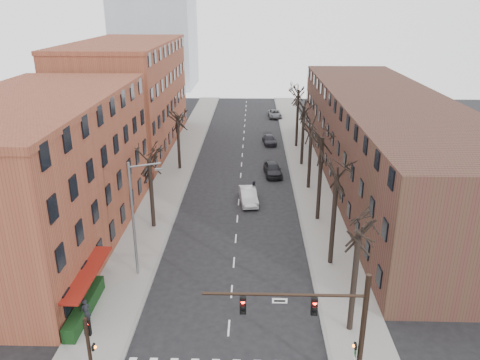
# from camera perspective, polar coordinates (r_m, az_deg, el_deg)

# --- Properties ---
(sidewalk_left) EXTENTS (4.00, 90.00, 0.15)m
(sidewalk_left) POSITION_cam_1_polar(r_m,az_deg,el_deg) (59.33, -7.58, 1.72)
(sidewalk_left) COLOR gray
(sidewalk_left) RESTS_ON ground
(sidewalk_right) EXTENTS (4.00, 90.00, 0.15)m
(sidewalk_right) POSITION_cam_1_polar(r_m,az_deg,el_deg) (58.95, 7.97, 1.57)
(sidewalk_right) COLOR gray
(sidewalk_right) RESTS_ON ground
(building_left_near) EXTENTS (12.00, 26.00, 12.00)m
(building_left_near) POSITION_cam_1_polar(r_m,az_deg,el_deg) (41.57, -23.22, 0.39)
(building_left_near) COLOR brown
(building_left_near) RESTS_ON ground
(building_left_far) EXTENTS (12.00, 28.00, 14.00)m
(building_left_far) POSITION_cam_1_polar(r_m,az_deg,el_deg) (67.77, -13.48, 9.79)
(building_left_far) COLOR brown
(building_left_far) RESTS_ON ground
(building_right) EXTENTS (12.00, 50.00, 10.00)m
(building_right) POSITION_cam_1_polar(r_m,az_deg,el_deg) (54.32, 17.21, 4.60)
(building_right) COLOR #462721
(building_right) RESTS_ON ground
(awning_left) EXTENTS (1.20, 7.00, 0.15)m
(awning_left) POSITION_cam_1_polar(r_m,az_deg,el_deg) (34.40, -17.56, -14.46)
(awning_left) COLOR maroon
(awning_left) RESTS_ON ground
(hedge) EXTENTS (0.80, 6.00, 1.00)m
(hedge) POSITION_cam_1_polar(r_m,az_deg,el_deg) (33.30, -18.40, -14.49)
(hedge) COLOR black
(hedge) RESTS_ON sidewalk_left
(tree_right_a) EXTENTS (5.20, 5.20, 10.00)m
(tree_right_a) POSITION_cam_1_polar(r_m,az_deg,el_deg) (31.68, 13.17, -17.40)
(tree_right_a) COLOR black
(tree_right_a) RESTS_ON ground
(tree_right_b) EXTENTS (5.20, 5.20, 10.80)m
(tree_right_b) POSITION_cam_1_polar(r_m,az_deg,el_deg) (38.17, 10.91, -10.00)
(tree_right_b) COLOR black
(tree_right_b) RESTS_ON ground
(tree_right_c) EXTENTS (5.20, 5.20, 11.60)m
(tree_right_c) POSITION_cam_1_polar(r_m,az_deg,el_deg) (45.15, 9.39, -4.81)
(tree_right_c) COLOR black
(tree_right_c) RESTS_ON ground
(tree_right_d) EXTENTS (5.20, 5.20, 10.00)m
(tree_right_d) POSITION_cam_1_polar(r_m,az_deg,el_deg) (52.42, 8.30, -1.03)
(tree_right_d) COLOR black
(tree_right_d) RESTS_ON ground
(tree_right_e) EXTENTS (5.20, 5.20, 10.80)m
(tree_right_e) POSITION_cam_1_polar(r_m,az_deg,el_deg) (59.87, 7.49, 1.82)
(tree_right_e) COLOR black
(tree_right_e) RESTS_ON ground
(tree_right_f) EXTENTS (5.20, 5.20, 11.60)m
(tree_right_f) POSITION_cam_1_polar(r_m,az_deg,el_deg) (67.45, 6.85, 4.04)
(tree_right_f) COLOR black
(tree_right_f) RESTS_ON ground
(tree_left_a) EXTENTS (5.20, 5.20, 9.50)m
(tree_left_a) POSITION_cam_1_polar(r_m,az_deg,el_deg) (43.86, -10.44, -5.68)
(tree_left_a) COLOR black
(tree_left_a) RESTS_ON ground
(tree_left_b) EXTENTS (5.20, 5.20, 9.50)m
(tree_left_b) POSITION_cam_1_polar(r_m,az_deg,el_deg) (58.36, -7.34, 1.32)
(tree_left_b) COLOR black
(tree_left_b) RESTS_ON ground
(signal_mast_arm) EXTENTS (8.14, 0.30, 7.20)m
(signal_mast_arm) POSITION_cam_1_polar(r_m,az_deg,el_deg) (24.75, 11.19, -16.71)
(signal_mast_arm) COLOR black
(signal_mast_arm) RESTS_ON ground
(signal_pole_left) EXTENTS (0.47, 0.44, 4.40)m
(signal_pole_left) POSITION_cam_1_polar(r_m,az_deg,el_deg) (26.93, -17.90, -18.72)
(signal_pole_left) COLOR black
(signal_pole_left) RESTS_ON ground
(streetlight) EXTENTS (2.45, 0.22, 9.03)m
(streetlight) POSITION_cam_1_polar(r_m,az_deg,el_deg) (34.58, -12.67, -4.15)
(streetlight) COLOR slate
(streetlight) RESTS_ON ground
(silver_sedan) EXTENTS (2.18, 4.76, 1.51)m
(silver_sedan) POSITION_cam_1_polar(r_m,az_deg,el_deg) (47.94, 1.02, -1.96)
(silver_sedan) COLOR #BBBEC2
(silver_sedan) RESTS_ON ground
(parked_car_near) EXTENTS (2.35, 4.85, 1.60)m
(parked_car_near) POSITION_cam_1_polar(r_m,az_deg,el_deg) (55.72, 4.00, 1.36)
(parked_car_near) COLOR black
(parked_car_near) RESTS_ON ground
(parked_car_mid) EXTENTS (2.15, 4.43, 1.24)m
(parked_car_mid) POSITION_cam_1_polar(r_m,az_deg,el_deg) (68.34, 3.59, 4.91)
(parked_car_mid) COLOR black
(parked_car_mid) RESTS_ON ground
(parked_car_far) EXTENTS (2.52, 4.89, 1.32)m
(parked_car_far) POSITION_cam_1_polar(r_m,az_deg,el_deg) (84.67, 4.27, 8.04)
(parked_car_far) COLOR slate
(parked_car_far) RESTS_ON ground
(pedestrian_a) EXTENTS (0.74, 0.58, 1.77)m
(pedestrian_a) POSITION_cam_1_polar(r_m,az_deg,el_deg) (32.17, -18.27, -15.02)
(pedestrian_a) COLOR black
(pedestrian_a) RESTS_ON sidewalk_left
(pedestrian_crossing) EXTENTS (0.85, 1.19, 1.88)m
(pedestrian_crossing) POSITION_cam_1_polar(r_m,az_deg,el_deg) (49.05, 1.68, -1.19)
(pedestrian_crossing) COLOR black
(pedestrian_crossing) RESTS_ON ground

